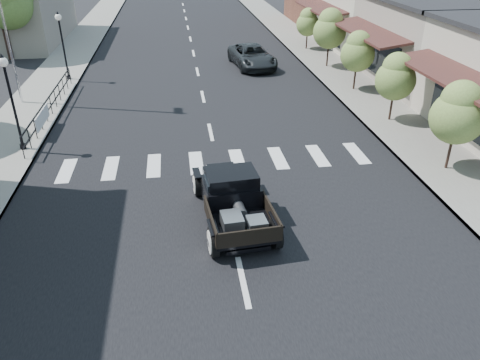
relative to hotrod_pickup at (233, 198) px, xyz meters
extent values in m
plane|color=black|center=(-0.11, 0.11, -0.80)|extent=(120.00, 120.00, 0.00)
cube|color=black|center=(-0.11, 15.11, -0.79)|extent=(14.00, 80.00, 0.02)
cube|color=gray|center=(-8.61, 15.11, -0.72)|extent=(3.00, 80.00, 0.15)
cube|color=gray|center=(8.39, 15.11, -0.72)|extent=(3.00, 80.00, 0.15)
cube|color=#A39689|center=(14.89, 13.11, 1.45)|extent=(10.00, 9.00, 4.50)
cube|color=beige|center=(14.89, 22.11, 1.45)|extent=(10.00, 9.00, 4.50)
imported|color=black|center=(3.47, 17.83, -0.11)|extent=(2.85, 5.18, 1.37)
camera|label=1|loc=(-1.46, -12.03, 7.12)|focal=35.00mm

